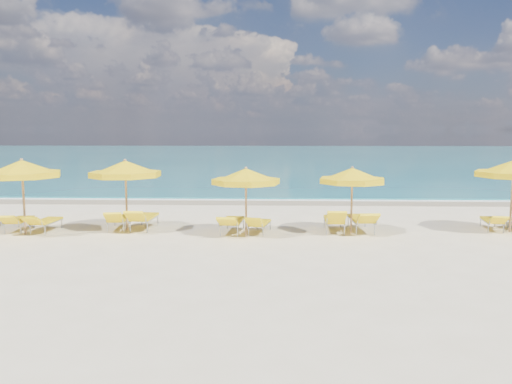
{
  "coord_description": "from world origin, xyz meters",
  "views": [
    {
      "loc": [
        0.64,
        -16.41,
        3.44
      ],
      "look_at": [
        0.0,
        1.5,
        1.2
      ],
      "focal_mm": 35.0,
      "sensor_mm": 36.0,
      "label": 1
    }
  ],
  "objects": [
    {
      "name": "lounger_2_right",
      "position": [
        -7.11,
        -0.01,
        0.21
      ],
      "size": [
        0.68,
        1.79,
        0.71
      ],
      "rotation": [
        0.0,
        0.0,
        -0.06
      ],
      "color": "#A5A8AD",
      "rests_on": "ground"
    },
    {
      "name": "lounger_3_right",
      "position": [
        -3.87,
        0.53,
        0.24
      ],
      "size": [
        0.74,
        2.04,
        0.85
      ],
      "rotation": [
        0.0,
        0.0,
        -0.04
      ],
      "color": "#A5A8AD",
      "rests_on": "ground"
    },
    {
      "name": "lounger_4_right",
      "position": [
        0.17,
        -0.02,
        0.2
      ],
      "size": [
        0.86,
        1.71,
        0.71
      ],
      "rotation": [
        0.0,
        0.0,
        -0.21
      ],
      "color": "#A5A8AD",
      "rests_on": "ground"
    },
    {
      "name": "umbrella_4",
      "position": [
        -0.26,
        -0.41,
        1.93
      ],
      "size": [
        2.63,
        2.63,
        2.26
      ],
      "rotation": [
        0.0,
        0.0,
        0.2
      ],
      "color": "tan",
      "rests_on": "ground"
    },
    {
      "name": "ocean",
      "position": [
        0.0,
        48.0,
        0.0
      ],
      "size": [
        120.0,
        80.0,
        0.3
      ],
      "primitive_type": "cube",
      "color": "#146B74",
      "rests_on": "ground"
    },
    {
      "name": "lounger_3_left",
      "position": [
        -4.74,
        0.47,
        0.22
      ],
      "size": [
        0.8,
        1.87,
        0.79
      ],
      "rotation": [
        0.0,
        0.0,
        0.11
      ],
      "color": "#A5A8AD",
      "rests_on": "ground"
    },
    {
      "name": "whitecap_far",
      "position": [
        8.0,
        24.0,
        0.0
      ],
      "size": [
        18.0,
        0.3,
        0.05
      ],
      "primitive_type": "cube",
      "color": "white",
      "rests_on": "ground"
    },
    {
      "name": "lounger_5_left",
      "position": [
        2.7,
        0.34,
        0.24
      ],
      "size": [
        0.72,
        1.92,
        0.9
      ],
      "rotation": [
        0.0,
        0.0,
        -0.04
      ],
      "color": "#A5A8AD",
      "rests_on": "ground"
    },
    {
      "name": "foam_line",
      "position": [
        0.0,
        8.2,
        0.0
      ],
      "size": [
        120.0,
        1.2,
        0.03
      ],
      "primitive_type": "cube",
      "color": "white",
      "rests_on": "ground"
    },
    {
      "name": "umbrella_2",
      "position": [
        -7.59,
        -0.45,
        2.15
      ],
      "size": [
        2.53,
        2.53,
        2.52
      ],
      "rotation": [
        0.0,
        0.0,
        -0.02
      ],
      "color": "tan",
      "rests_on": "ground"
    },
    {
      "name": "wet_sand_band",
      "position": [
        0.0,
        7.4,
        0.0
      ],
      "size": [
        120.0,
        2.6,
        0.01
      ],
      "primitive_type": "cube",
      "color": "tan",
      "rests_on": "ground"
    },
    {
      "name": "lounger_5_right",
      "position": [
        3.64,
        0.46,
        0.25
      ],
      "size": [
        0.78,
        2.1,
        0.84
      ],
      "rotation": [
        0.0,
        0.0,
        0.05
      ],
      "color": "#A5A8AD",
      "rests_on": "ground"
    },
    {
      "name": "umbrella_3",
      "position": [
        -4.4,
        0.29,
        2.1
      ],
      "size": [
        3.23,
        3.23,
        2.46
      ],
      "rotation": [
        0.0,
        0.0,
        0.43
      ],
      "color": "tan",
      "rests_on": "ground"
    },
    {
      "name": "lounger_6_left",
      "position": [
        8.19,
        0.81,
        0.2
      ],
      "size": [
        0.78,
        1.71,
        0.67
      ],
      "rotation": [
        0.0,
        0.0,
        -0.15
      ],
      "color": "#A5A8AD",
      "rests_on": "ground"
    },
    {
      "name": "lounger_2_left",
      "position": [
        -8.1,
        0.12,
        0.21
      ],
      "size": [
        0.78,
        1.85,
        0.72
      ],
      "rotation": [
        0.0,
        0.0,
        0.11
      ],
      "color": "#A5A8AD",
      "rests_on": "ground"
    },
    {
      "name": "lounger_4_left",
      "position": [
        -0.75,
        0.0,
        0.23
      ],
      "size": [
        0.8,
        2.02,
        0.76
      ],
      "rotation": [
        0.0,
        0.0,
        -0.09
      ],
      "color": "#A5A8AD",
      "rests_on": "ground"
    },
    {
      "name": "umbrella_5",
      "position": [
        3.24,
        0.11,
        1.92
      ],
      "size": [
        2.6,
        2.6,
        2.25
      ],
      "rotation": [
        0.0,
        0.0,
        0.19
      ],
      "color": "tan",
      "rests_on": "ground"
    },
    {
      "name": "whitecap_near",
      "position": [
        -6.0,
        17.0,
        0.0
      ],
      "size": [
        14.0,
        0.36,
        0.05
      ],
      "primitive_type": "cube",
      "color": "white",
      "rests_on": "ground"
    },
    {
      "name": "ground_plane",
      "position": [
        0.0,
        0.0,
        0.0
      ],
      "size": [
        120.0,
        120.0,
        0.0
      ],
      "primitive_type": "plane",
      "color": "beige"
    }
  ]
}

